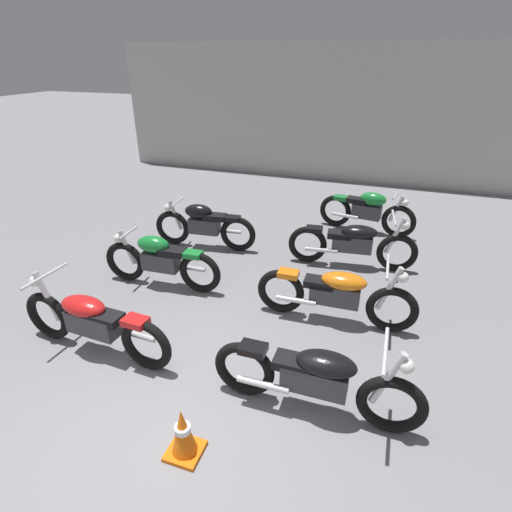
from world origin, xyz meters
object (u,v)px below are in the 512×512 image
at_px(motorcycle_right_row_0, 316,378).
at_px(traffic_cone, 183,433).
at_px(motorcycle_right_row_1, 336,293).
at_px(motorcycle_right_row_2, 353,242).
at_px(motorcycle_left_row_2, 204,225).
at_px(motorcycle_left_row_1, 160,260).
at_px(motorcycle_right_row_3, 367,210).
at_px(motorcycle_left_row_0, 92,321).

xyz_separation_m(motorcycle_right_row_0, traffic_cone, (-1.03, -0.88, -0.19)).
distance_m(motorcycle_right_row_0, traffic_cone, 1.37).
xyz_separation_m(motorcycle_right_row_1, motorcycle_right_row_2, (0.01, 1.70, 0.00)).
bearing_deg(motorcycle_right_row_0, motorcycle_left_row_2, 130.79).
distance_m(motorcycle_left_row_1, motorcycle_right_row_1, 2.73).
height_order(motorcycle_right_row_0, traffic_cone, motorcycle_right_row_0).
distance_m(motorcycle_right_row_1, motorcycle_right_row_2, 1.70).
xyz_separation_m(motorcycle_right_row_3, traffic_cone, (-1.06, -5.87, -0.20)).
bearing_deg(motorcycle_right_row_3, motorcycle_right_row_1, -91.65).
distance_m(motorcycle_left_row_0, motorcycle_right_row_3, 5.67).
relative_size(motorcycle_right_row_0, motorcycle_right_row_1, 1.00).
xyz_separation_m(motorcycle_left_row_0, motorcycle_right_row_1, (2.67, 1.60, 0.00)).
distance_m(motorcycle_left_row_0, motorcycle_right_row_1, 3.11).
height_order(motorcycle_left_row_2, traffic_cone, motorcycle_left_row_2).
bearing_deg(motorcycle_right_row_2, motorcycle_left_row_0, -129.12).
bearing_deg(motorcycle_right_row_3, traffic_cone, -100.24).
relative_size(motorcycle_right_row_0, motorcycle_right_row_2, 1.00).
xyz_separation_m(motorcycle_left_row_2, motorcycle_right_row_3, (2.81, 1.77, 0.00)).
xyz_separation_m(motorcycle_left_row_2, motorcycle_right_row_0, (2.78, -3.22, -0.01)).
bearing_deg(traffic_cone, motorcycle_left_row_1, 124.38).
height_order(motorcycle_left_row_1, motorcycle_right_row_1, motorcycle_right_row_1).
height_order(motorcycle_left_row_1, motorcycle_right_row_0, motorcycle_right_row_0).
bearing_deg(motorcycle_left_row_0, motorcycle_right_row_3, 60.79).
distance_m(motorcycle_left_row_2, motorcycle_right_row_3, 3.32).
relative_size(motorcycle_right_row_1, motorcycle_right_row_2, 1.00).
distance_m(motorcycle_right_row_2, motorcycle_right_row_3, 1.65).
distance_m(motorcycle_left_row_0, motorcycle_left_row_1, 1.66).
bearing_deg(traffic_cone, motorcycle_right_row_3, 79.76).
xyz_separation_m(motorcycle_left_row_1, motorcycle_left_row_2, (0.02, 1.51, 0.00)).
relative_size(motorcycle_left_row_0, motorcycle_left_row_2, 1.10).
height_order(motorcycle_right_row_3, traffic_cone, motorcycle_right_row_3).
distance_m(motorcycle_right_row_1, traffic_cone, 2.71).
relative_size(motorcycle_left_row_2, traffic_cone, 3.65).
xyz_separation_m(motorcycle_left_row_0, motorcycle_right_row_2, (2.68, 3.30, 0.00)).
distance_m(motorcycle_left_row_0, motorcycle_left_row_2, 3.18).
bearing_deg(motorcycle_left_row_2, motorcycle_right_row_2, 2.60).
relative_size(motorcycle_left_row_0, motorcycle_right_row_2, 1.00).
xyz_separation_m(motorcycle_right_row_1, traffic_cone, (-0.96, -2.52, -0.19)).
relative_size(motorcycle_left_row_1, traffic_cone, 3.65).
bearing_deg(motorcycle_right_row_1, motorcycle_right_row_0, -87.79).
bearing_deg(motorcycle_right_row_1, motorcycle_left_row_2, 149.81).
relative_size(motorcycle_right_row_2, traffic_cone, 4.02).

